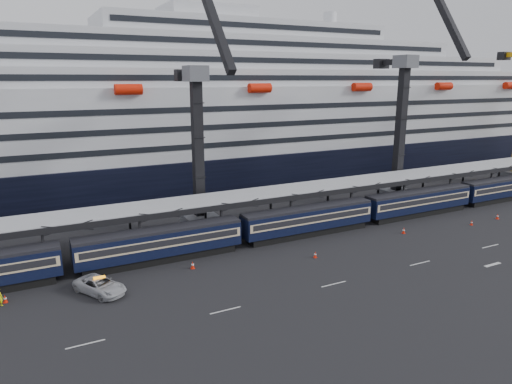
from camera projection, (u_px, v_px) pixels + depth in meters
The scene contains 14 objects.
ground at pixel (407, 249), 56.09m from camera, with size 260.00×260.00×0.00m, color black.
lane_markings at pixel (489, 252), 55.13m from camera, with size 111.00×4.27×0.02m.
train at pixel (329, 216), 62.17m from camera, with size 133.05×3.00×4.05m.
canopy at pixel (340, 185), 66.94m from camera, with size 130.00×6.25×5.53m.
cruise_ship at pixel (241, 119), 92.44m from camera, with size 214.09×28.84×34.00m.
crane_dark_near at pixel (199, 144), 60.53m from camera, with size 4.50×17.75×35.08m.
crane_dark_mid at pixel (403, 123), 74.65m from camera, with size 4.50×18.24×39.64m.
pickup_truck at pixel (100, 286), 44.36m from camera, with size 2.61×5.67×1.58m, color #A5A6AC.
traffic_cone_a at pixel (5, 299), 42.61m from camera, with size 0.39×0.39×0.78m.
traffic_cone_b at pixel (193, 265), 50.24m from camera, with size 0.43×0.43×0.86m.
traffic_cone_c at pixel (315, 254), 53.31m from camera, with size 0.38×0.38×0.77m.
traffic_cone_d at pixel (404, 230), 61.64m from camera, with size 0.42×0.42×0.83m.
traffic_cone_e at pixel (472, 223), 65.16m from camera, with size 0.37×0.37×0.74m.
traffic_cone_f at pixel (498, 216), 68.00m from camera, with size 0.41×0.41×0.83m.
Camera 1 is at (-40.42, -38.63, 20.39)m, focal length 32.00 mm.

